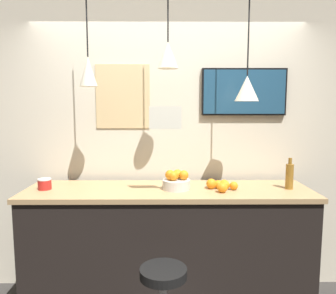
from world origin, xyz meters
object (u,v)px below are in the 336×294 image
(fruit_bowl, at_px, (176,181))
(juice_bottle, at_px, (289,176))
(mounted_tv, at_px, (244,92))
(spread_jar, at_px, (45,184))

(fruit_bowl, bearing_deg, juice_bottle, 0.03)
(fruit_bowl, relative_size, mounted_tv, 0.29)
(fruit_bowl, height_order, spread_jar, fruit_bowl)
(fruit_bowl, bearing_deg, spread_jar, 179.97)
(mounted_tv, bearing_deg, fruit_bowl, -148.14)
(spread_jar, bearing_deg, juice_bottle, 0.00)
(juice_bottle, height_order, mounted_tv, mounted_tv)
(fruit_bowl, xyz_separation_m, spread_jar, (-1.09, 0.00, -0.02))
(spread_jar, bearing_deg, mounted_tv, 12.89)
(spread_jar, xyz_separation_m, mounted_tv, (1.72, 0.39, 0.77))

